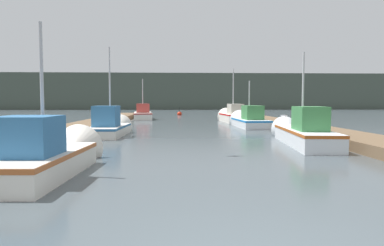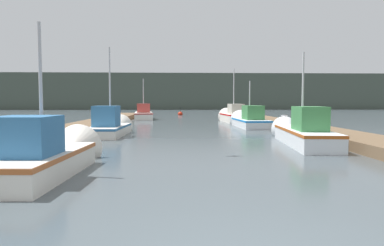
{
  "view_description": "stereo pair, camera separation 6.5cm",
  "coord_description": "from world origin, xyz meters",
  "px_view_note": "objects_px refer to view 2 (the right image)",
  "views": [
    {
      "loc": [
        -0.81,
        -3.08,
        1.72
      ],
      "look_at": [
        -0.04,
        13.85,
        0.62
      ],
      "focal_mm": 32.0,
      "sensor_mm": 36.0,
      "label": 1
    },
    {
      "loc": [
        -0.74,
        -3.08,
        1.72
      ],
      "look_at": [
        -0.04,
        13.85,
        0.62
      ],
      "focal_mm": 32.0,
      "sensor_mm": 36.0,
      "label": 2
    }
  ],
  "objects_px": {
    "fishing_boat_4": "(233,116)",
    "mooring_piling_1": "(242,112)",
    "fishing_boat_1": "(300,132)",
    "fishing_boat_0": "(48,154)",
    "fishing_boat_2": "(111,126)",
    "fishing_boat_5": "(144,114)",
    "mooring_piling_2": "(309,127)",
    "mooring_piling_0": "(284,124)",
    "fishing_boat_3": "(248,120)",
    "channel_buoy": "(180,114)"
  },
  "relations": [
    {
      "from": "fishing_boat_4",
      "to": "mooring_piling_1",
      "type": "bearing_deg",
      "value": 62.21
    },
    {
      "from": "fishing_boat_0",
      "to": "fishing_boat_4",
      "type": "distance_m",
      "value": 21.23
    },
    {
      "from": "mooring_piling_0",
      "to": "mooring_piling_2",
      "type": "xyz_separation_m",
      "value": [
        0.02,
        -3.41,
        0.08
      ]
    },
    {
      "from": "fishing_boat_4",
      "to": "mooring_piling_2",
      "type": "distance_m",
      "value": 13.55
    },
    {
      "from": "fishing_boat_4",
      "to": "fishing_boat_5",
      "type": "xyz_separation_m",
      "value": [
        -7.86,
        5.12,
        -0.02
      ]
    },
    {
      "from": "fishing_boat_0",
      "to": "fishing_boat_2",
      "type": "bearing_deg",
      "value": 94.15
    },
    {
      "from": "fishing_boat_0",
      "to": "fishing_boat_3",
      "type": "bearing_deg",
      "value": 63.98
    },
    {
      "from": "fishing_boat_0",
      "to": "fishing_boat_1",
      "type": "height_order",
      "value": "fishing_boat_1"
    },
    {
      "from": "fishing_boat_3",
      "to": "mooring_piling_1",
      "type": "xyz_separation_m",
      "value": [
        1.17,
        8.57,
        0.24
      ]
    },
    {
      "from": "fishing_boat_0",
      "to": "fishing_boat_5",
      "type": "bearing_deg",
      "value": 93.02
    },
    {
      "from": "fishing_boat_1",
      "to": "mooring_piling_1",
      "type": "bearing_deg",
      "value": 93.0
    },
    {
      "from": "fishing_boat_4",
      "to": "mooring_piling_0",
      "type": "height_order",
      "value": "fishing_boat_4"
    },
    {
      "from": "fishing_boat_1",
      "to": "mooring_piling_2",
      "type": "height_order",
      "value": "fishing_boat_1"
    },
    {
      "from": "mooring_piling_1",
      "to": "mooring_piling_2",
      "type": "height_order",
      "value": "mooring_piling_1"
    },
    {
      "from": "mooring_piling_0",
      "to": "mooring_piling_1",
      "type": "bearing_deg",
      "value": 89.04
    },
    {
      "from": "fishing_boat_2",
      "to": "mooring_piling_2",
      "type": "relative_size",
      "value": 4.43
    },
    {
      "from": "fishing_boat_3",
      "to": "fishing_boat_4",
      "type": "distance_m",
      "value": 5.37
    },
    {
      "from": "fishing_boat_0",
      "to": "fishing_boat_5",
      "type": "relative_size",
      "value": 0.73
    },
    {
      "from": "fishing_boat_1",
      "to": "fishing_boat_2",
      "type": "distance_m",
      "value": 9.17
    },
    {
      "from": "fishing_boat_3",
      "to": "mooring_piling_2",
      "type": "bearing_deg",
      "value": -85.03
    },
    {
      "from": "fishing_boat_4",
      "to": "mooring_piling_1",
      "type": "relative_size",
      "value": 3.63
    },
    {
      "from": "fishing_boat_4",
      "to": "mooring_piling_0",
      "type": "xyz_separation_m",
      "value": [
        1.14,
        -10.1,
        0.0
      ]
    },
    {
      "from": "fishing_boat_0",
      "to": "channel_buoy",
      "type": "bearing_deg",
      "value": 86.65
    },
    {
      "from": "mooring_piling_1",
      "to": "fishing_boat_4",
      "type": "bearing_deg",
      "value": -112.98
    },
    {
      "from": "fishing_boat_4",
      "to": "channel_buoy",
      "type": "height_order",
      "value": "fishing_boat_4"
    },
    {
      "from": "fishing_boat_3",
      "to": "mooring_piling_0",
      "type": "distance_m",
      "value": 4.83
    },
    {
      "from": "fishing_boat_5",
      "to": "mooring_piling_2",
      "type": "xyz_separation_m",
      "value": [
        9.01,
        -18.62,
        0.11
      ]
    },
    {
      "from": "fishing_boat_3",
      "to": "fishing_boat_4",
      "type": "bearing_deg",
      "value": 90.25
    },
    {
      "from": "fishing_boat_2",
      "to": "fishing_boat_1",
      "type": "bearing_deg",
      "value": -22.51
    },
    {
      "from": "fishing_boat_2",
      "to": "channel_buoy",
      "type": "height_order",
      "value": "fishing_boat_2"
    },
    {
      "from": "fishing_boat_2",
      "to": "mooring_piling_2",
      "type": "bearing_deg",
      "value": -15.67
    },
    {
      "from": "fishing_boat_5",
      "to": "mooring_piling_2",
      "type": "bearing_deg",
      "value": -70.05
    },
    {
      "from": "fishing_boat_3",
      "to": "mooring_piling_2",
      "type": "height_order",
      "value": "fishing_boat_3"
    },
    {
      "from": "fishing_boat_4",
      "to": "fishing_boat_1",
      "type": "bearing_deg",
      "value": -93.05
    },
    {
      "from": "fishing_boat_4",
      "to": "fishing_boat_5",
      "type": "height_order",
      "value": "fishing_boat_4"
    },
    {
      "from": "fishing_boat_5",
      "to": "mooring_piling_1",
      "type": "distance_m",
      "value": 9.42
    },
    {
      "from": "fishing_boat_4",
      "to": "mooring_piling_1",
      "type": "height_order",
      "value": "fishing_boat_4"
    },
    {
      "from": "mooring_piling_1",
      "to": "mooring_piling_0",
      "type": "bearing_deg",
      "value": -90.96
    },
    {
      "from": "mooring_piling_0",
      "to": "mooring_piling_1",
      "type": "distance_m",
      "value": 13.31
    },
    {
      "from": "fishing_boat_1",
      "to": "mooring_piling_0",
      "type": "relative_size",
      "value": 6.8
    },
    {
      "from": "mooring_piling_2",
      "to": "fishing_boat_4",
      "type": "bearing_deg",
      "value": 94.88
    },
    {
      "from": "fishing_boat_0",
      "to": "fishing_boat_1",
      "type": "distance_m",
      "value": 9.74
    },
    {
      "from": "channel_buoy",
      "to": "fishing_boat_5",
      "type": "bearing_deg",
      "value": -114.2
    },
    {
      "from": "fishing_boat_0",
      "to": "fishing_boat_4",
      "type": "height_order",
      "value": "fishing_boat_4"
    },
    {
      "from": "mooring_piling_1",
      "to": "channel_buoy",
      "type": "distance_m",
      "value": 11.44
    },
    {
      "from": "fishing_boat_1",
      "to": "channel_buoy",
      "type": "distance_m",
      "value": 27.99
    },
    {
      "from": "fishing_boat_1",
      "to": "fishing_boat_4",
      "type": "height_order",
      "value": "fishing_boat_4"
    },
    {
      "from": "fishing_boat_1",
      "to": "fishing_boat_4",
      "type": "relative_size",
      "value": 1.36
    },
    {
      "from": "channel_buoy",
      "to": "fishing_boat_3",
      "type": "bearing_deg",
      "value": -76.54
    },
    {
      "from": "fishing_boat_0",
      "to": "channel_buoy",
      "type": "distance_m",
      "value": 33.13
    }
  ]
}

